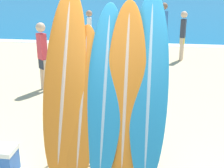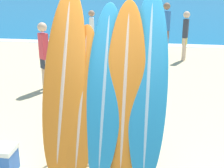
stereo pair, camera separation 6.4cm
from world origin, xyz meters
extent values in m
cube|color=white|center=(0.00, 9.27, 0.01)|extent=(120.00, 0.60, 0.01)
cylinder|color=gray|center=(-0.91, 0.50, 0.47)|extent=(0.04, 0.04, 0.95)
cylinder|color=gray|center=(0.55, 0.50, 0.47)|extent=(0.04, 0.04, 0.95)
cylinder|color=gray|center=(-0.18, 0.50, 0.93)|extent=(1.50, 0.04, 0.04)
cylinder|color=gray|center=(-0.18, 0.50, 0.12)|extent=(1.50, 0.04, 0.04)
ellipsoid|color=orange|center=(-0.74, 0.59, 1.23)|extent=(0.58, 1.16, 2.45)
ellipsoid|color=beige|center=(-0.74, 0.59, 1.23)|extent=(0.10, 1.13, 2.36)
ellipsoid|color=orange|center=(-0.48, 0.50, 0.98)|extent=(0.48, 1.00, 1.96)
ellipsoid|color=beige|center=(-0.48, 0.50, 0.98)|extent=(0.09, 0.97, 1.89)
ellipsoid|color=teal|center=(-0.17, 0.55, 1.13)|extent=(0.50, 1.12, 2.27)
ellipsoid|color=#98BACC|center=(-0.17, 0.55, 1.13)|extent=(0.09, 1.08, 2.18)
ellipsoid|color=orange|center=(0.10, 0.55, 1.15)|extent=(0.54, 0.97, 2.30)
ellipsoid|color=beige|center=(0.10, 0.55, 1.15)|extent=(0.10, 0.94, 2.22)
ellipsoid|color=teal|center=(0.41, 0.60, 1.22)|extent=(0.52, 1.20, 2.43)
ellipsoid|color=#98BACC|center=(0.41, 0.60, 1.22)|extent=(0.09, 1.16, 2.34)
cylinder|color=#A87A5B|center=(-1.71, 6.80, 0.37)|extent=(0.10, 0.10, 0.74)
cylinder|color=#A87A5B|center=(-1.74, 6.96, 0.37)|extent=(0.10, 0.10, 0.74)
cube|color=gold|center=(-1.72, 6.88, 0.63)|extent=(0.16, 0.23, 0.22)
cube|color=white|center=(-1.72, 6.88, 1.03)|extent=(0.18, 0.25, 0.58)
sphere|color=#A87A5B|center=(-1.72, 6.88, 1.46)|extent=(0.21, 0.21, 0.21)
cylinder|color=beige|center=(-2.06, 3.41, 0.38)|extent=(0.11, 0.11, 0.77)
cylinder|color=beige|center=(-2.18, 3.53, 0.38)|extent=(0.11, 0.11, 0.77)
cube|color=#282D38|center=(-2.12, 3.47, 0.65)|extent=(0.25, 0.24, 0.23)
cube|color=#DB3842|center=(-2.12, 3.47, 1.07)|extent=(0.27, 0.27, 0.60)
sphere|color=beige|center=(-2.12, 3.47, 1.51)|extent=(0.22, 0.22, 0.22)
cylinder|color=beige|center=(1.36, 6.95, 0.37)|extent=(0.10, 0.10, 0.75)
cylinder|color=beige|center=(1.32, 6.79, 0.37)|extent=(0.10, 0.10, 0.75)
cube|color=gold|center=(1.34, 6.87, 0.64)|extent=(0.18, 0.24, 0.22)
cube|color=#2D333D|center=(1.34, 6.87, 1.04)|extent=(0.20, 0.26, 0.59)
sphere|color=beige|center=(1.34, 6.87, 1.47)|extent=(0.21, 0.21, 0.21)
cylinder|color=#846047|center=(0.78, 7.57, 0.42)|extent=(0.12, 0.12, 0.85)
cylinder|color=#846047|center=(0.66, 7.71, 0.42)|extent=(0.12, 0.12, 0.85)
cube|color=#385693|center=(0.72, 7.64, 0.72)|extent=(0.26, 0.28, 0.25)
cube|color=#3370BC|center=(0.72, 7.64, 1.18)|extent=(0.29, 0.30, 0.66)
sphere|color=#846047|center=(0.72, 7.64, 1.66)|extent=(0.24, 0.24, 0.24)
camera|label=1|loc=(0.46, -3.33, 2.56)|focal=50.00mm
camera|label=2|loc=(0.53, -3.32, 2.56)|focal=50.00mm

